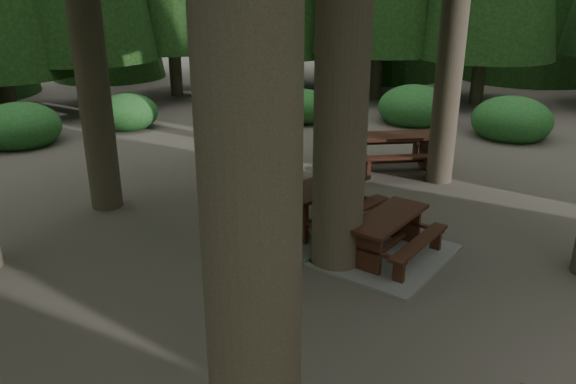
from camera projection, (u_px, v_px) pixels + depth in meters
ground at (305, 281)px, 8.94m from camera, size 80.00×80.00×0.00m
picnic_table_a at (386, 243)px, 9.63m from camera, size 2.75×2.49×0.78m
picnic_table_c at (322, 212)px, 10.76m from camera, size 3.06×2.71×0.89m
picnic_table_d at (394, 146)px, 14.05m from camera, size 2.61×2.45×0.90m
shrub_ring at (312, 231)px, 9.75m from camera, size 23.86×24.64×1.49m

